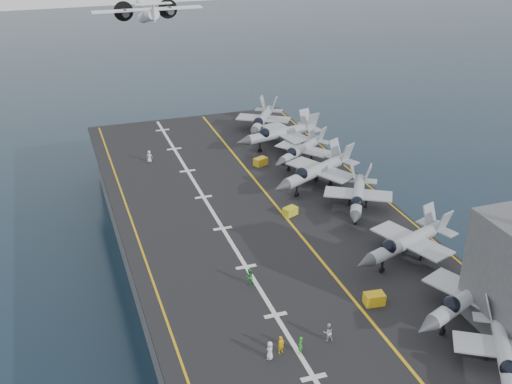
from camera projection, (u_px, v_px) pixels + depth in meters
name	position (u px, v px, depth m)	size (l,w,h in m)	color
ground	(265.00, 287.00, 90.42)	(500.00, 500.00, 0.00)	#142135
hull	(265.00, 256.00, 88.27)	(36.00, 90.00, 10.00)	#56595E
flight_deck	(266.00, 223.00, 86.04)	(38.00, 92.00, 0.40)	black
foul_line	(286.00, 218.00, 86.82)	(0.35, 90.00, 0.02)	gold
landing_centerline	(223.00, 228.00, 84.20)	(0.50, 90.00, 0.02)	silver
deck_edge_port	(139.00, 242.00, 81.00)	(0.25, 90.00, 0.02)	gold
deck_edge_stbd	(388.00, 202.00, 91.33)	(0.25, 90.00, 0.02)	gold
fighter_jet_0	(504.00, 351.00, 58.43)	(14.46, 15.97, 4.62)	#97A0A8
fighter_jet_1	(469.00, 295.00, 65.68)	(18.43, 15.67, 5.42)	#9198A1
fighter_jet_2	(407.00, 241.00, 75.93)	(17.75, 14.73, 5.27)	#9AA1A9
fighter_jet_4	(358.00, 195.00, 87.78)	(15.15, 16.84, 4.88)	#9FA6AE
fighter_jet_5	(317.00, 170.00, 94.74)	(19.32, 17.01, 5.62)	#8F959E
fighter_jet_6	(301.00, 149.00, 103.34)	(16.60, 15.74, 4.81)	gray
fighter_jet_7	(282.00, 132.00, 109.55)	(17.73, 13.78, 5.48)	#929BA1
fighter_jet_8	(262.00, 119.00, 116.55)	(16.07, 17.60, 5.09)	gray
tow_cart_a	(374.00, 299.00, 68.68)	(2.27, 1.61, 1.28)	gold
tow_cart_b	(290.00, 211.00, 87.47)	(2.24, 1.90, 1.14)	gold
tow_cart_c	(261.00, 162.00, 103.21)	(2.45, 2.07, 1.25)	gold
crew_0	(270.00, 350.00, 60.53)	(1.29, 1.39, 1.93)	silver
crew_1	(281.00, 345.00, 61.33)	(1.29, 1.04, 1.88)	#E3A106
crew_2	(249.00, 277.00, 71.90)	(1.36, 1.45, 2.01)	#268C33
crew_5	(149.00, 156.00, 104.25)	(1.40, 1.22, 1.97)	silver
crew_6	(300.00, 345.00, 61.26)	(1.23, 1.35, 1.88)	green
crew_7	(328.00, 332.00, 62.99)	(1.26, 0.91, 1.97)	silver
transport_plane	(148.00, 16.00, 124.57)	(21.39, 14.60, 5.05)	silver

